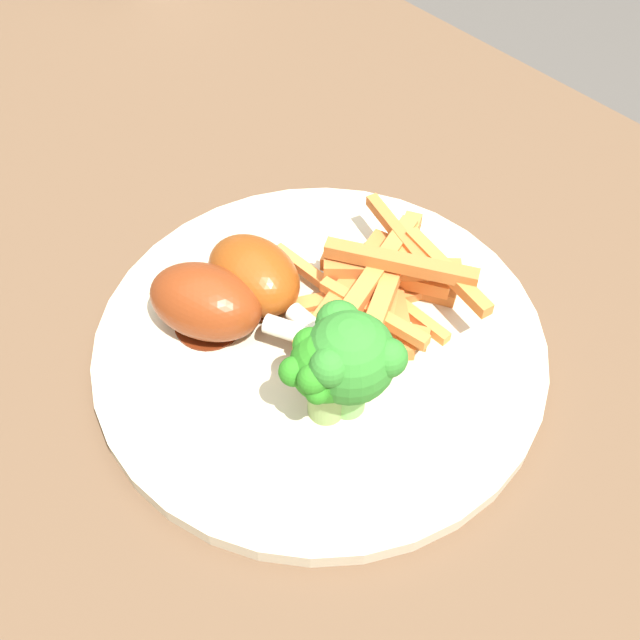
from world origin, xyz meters
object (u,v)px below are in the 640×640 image
broccoli_floret_middle (349,357)px  chicken_drumstick_far (214,305)px  dining_table (222,409)px  chicken_drumstick_near (260,281)px  carrot_fries_pile (383,285)px  dinner_plate (320,346)px  broccoli_floret_front (323,370)px

broccoli_floret_middle → chicken_drumstick_far: (-0.10, -0.02, -0.03)m
dining_table → chicken_drumstick_near: bearing=43.1°
carrot_fries_pile → chicken_drumstick_near: 0.08m
carrot_fries_pile → chicken_drumstick_far: size_ratio=1.11×
dinner_plate → broccoli_floret_front: 0.07m
dining_table → chicken_drumstick_far: bearing=-16.9°
dining_table → chicken_drumstick_far: (0.02, -0.01, 0.15)m
dinner_plate → carrot_fries_pile: carrot_fries_pile is taller
dining_table → chicken_drumstick_near: size_ratio=7.88×
chicken_drumstick_near → chicken_drumstick_far: size_ratio=0.99×
dining_table → broccoli_floret_middle: 0.22m
dinner_plate → chicken_drumstick_far: bearing=-142.8°
chicken_drumstick_near → broccoli_floret_middle: bearing=-8.7°
carrot_fries_pile → chicken_drumstick_near: same height
dinner_plate → carrot_fries_pile: (0.00, 0.05, 0.02)m
broccoli_floret_front → carrot_fries_pile: broccoli_floret_front is taller
dinner_plate → carrot_fries_pile: size_ratio=2.01×
broccoli_floret_front → broccoli_floret_middle: (0.01, 0.01, 0.00)m
broccoli_floret_middle → chicken_drumstick_near: size_ratio=0.58×
dining_table → chicken_drumstick_near: chicken_drumstick_near is taller
dining_table → chicken_drumstick_far: size_ratio=7.83×
chicken_drumstick_near → dinner_plate: bearing=7.5°
dining_table → carrot_fries_pile: 0.19m
dining_table → broccoli_floret_middle: broccoli_floret_middle is taller
dining_table → dinner_plate: 0.15m
chicken_drumstick_near → chicken_drumstick_far: 0.03m
broccoli_floret_front → broccoli_floret_middle: bearing=67.3°
dining_table → dinner_plate: (0.08, 0.03, 0.13)m
dinner_plate → chicken_drumstick_near: bearing=-172.5°
dinner_plate → broccoli_floret_middle: size_ratio=3.85×
chicken_drumstick_near → carrot_fries_pile: bearing=47.5°
dining_table → broccoli_floret_middle: bearing=5.6°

